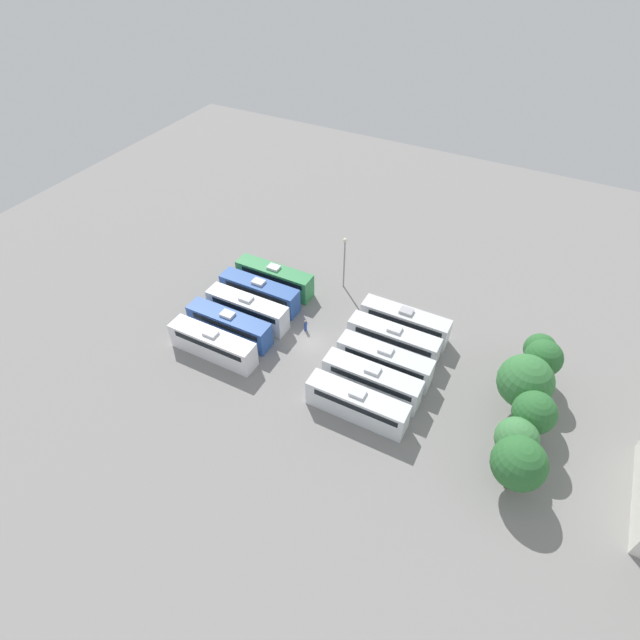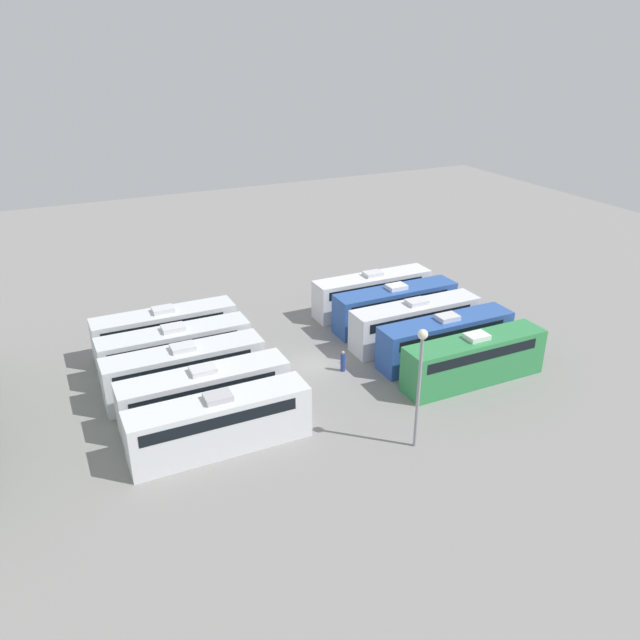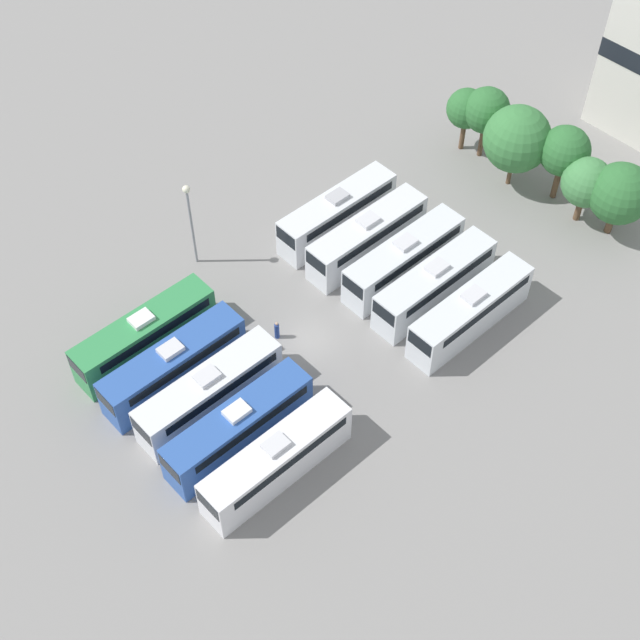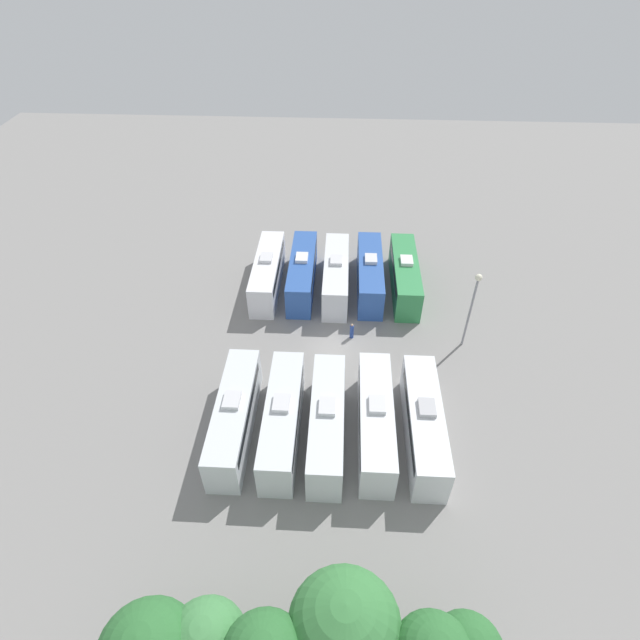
{
  "view_description": "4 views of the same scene",
  "coord_description": "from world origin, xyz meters",
  "px_view_note": "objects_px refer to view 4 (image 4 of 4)",
  "views": [
    {
      "loc": [
        37.27,
        20.88,
        43.27
      ],
      "look_at": [
        -1.16,
        0.67,
        3.19
      ],
      "focal_mm": 28.0,
      "sensor_mm": 36.0,
      "label": 1
    },
    {
      "loc": [
        -37.55,
        17.36,
        22.64
      ],
      "look_at": [
        0.99,
        -1.1,
        3.14
      ],
      "focal_mm": 35.0,
      "sensor_mm": 36.0,
      "label": 2
    },
    {
      "loc": [
        30.68,
        -27.12,
        50.77
      ],
      "look_at": [
        0.77,
        0.3,
        2.53
      ],
      "focal_mm": 50.0,
      "sensor_mm": 36.0,
      "label": 3
    },
    {
      "loc": [
        -0.51,
        32.49,
        31.63
      ],
      "look_at": [
        1.16,
        -0.5,
        3.02
      ],
      "focal_mm": 28.0,
      "sensor_mm": 36.0,
      "label": 4
    }
  ],
  "objects_px": {
    "bus_1": "(370,273)",
    "worker_person": "(352,331)",
    "bus_3": "(302,272)",
    "bus_7": "(327,422)",
    "bus_2": "(336,274)",
    "bus_8": "(282,418)",
    "bus_9": "(234,415)",
    "bus_5": "(424,423)",
    "tree_2": "(344,627)",
    "bus_6": "(376,420)",
    "light_pole": "(473,299)",
    "bus_0": "(405,275)",
    "bus_4": "(268,272)"
  },
  "relations": [
    {
      "from": "bus_0",
      "to": "bus_5",
      "type": "distance_m",
      "value": 18.68
    },
    {
      "from": "bus_0",
      "to": "tree_2",
      "type": "xyz_separation_m",
      "value": [
        5.81,
        33.33,
        2.85
      ]
    },
    {
      "from": "bus_6",
      "to": "worker_person",
      "type": "relative_size",
      "value": 6.66
    },
    {
      "from": "bus_1",
      "to": "bus_3",
      "type": "relative_size",
      "value": 1.0
    },
    {
      "from": "bus_3",
      "to": "bus_9",
      "type": "relative_size",
      "value": 1.0
    },
    {
      "from": "bus_0",
      "to": "bus_9",
      "type": "relative_size",
      "value": 1.0
    },
    {
      "from": "tree_2",
      "to": "bus_5",
      "type": "bearing_deg",
      "value": -111.47
    },
    {
      "from": "bus_0",
      "to": "bus_6",
      "type": "bearing_deg",
      "value": 79.05
    },
    {
      "from": "bus_6",
      "to": "bus_9",
      "type": "xyz_separation_m",
      "value": [
        10.54,
        0.13,
        0.0
      ]
    },
    {
      "from": "bus_0",
      "to": "bus_1",
      "type": "relative_size",
      "value": 1.0
    },
    {
      "from": "bus_6",
      "to": "bus_8",
      "type": "distance_m",
      "value": 6.93
    },
    {
      "from": "bus_3",
      "to": "bus_7",
      "type": "bearing_deg",
      "value": 99.92
    },
    {
      "from": "bus_5",
      "to": "light_pole",
      "type": "bearing_deg",
      "value": -114.44
    },
    {
      "from": "bus_1",
      "to": "bus_8",
      "type": "height_order",
      "value": "same"
    },
    {
      "from": "bus_2",
      "to": "worker_person",
      "type": "bearing_deg",
      "value": 102.85
    },
    {
      "from": "bus_4",
      "to": "light_pole",
      "type": "relative_size",
      "value": 1.4
    },
    {
      "from": "bus_9",
      "to": "tree_2",
      "type": "height_order",
      "value": "tree_2"
    },
    {
      "from": "bus_4",
      "to": "tree_2",
      "type": "relative_size",
      "value": 1.45
    },
    {
      "from": "bus_0",
      "to": "bus_8",
      "type": "xyz_separation_m",
      "value": [
        10.52,
        18.8,
        0.0
      ]
    },
    {
      "from": "bus_0",
      "to": "worker_person",
      "type": "distance_m",
      "value": 9.41
    },
    {
      "from": "tree_2",
      "to": "bus_4",
      "type": "bearing_deg",
      "value": -76.01
    },
    {
      "from": "bus_4",
      "to": "bus_8",
      "type": "relative_size",
      "value": 1.0
    },
    {
      "from": "bus_1",
      "to": "bus_5",
      "type": "relative_size",
      "value": 1.0
    },
    {
      "from": "light_pole",
      "to": "tree_2",
      "type": "bearing_deg",
      "value": 67.26
    },
    {
      "from": "bus_5",
      "to": "bus_8",
      "type": "xyz_separation_m",
      "value": [
        10.47,
        0.12,
        0.0
      ]
    },
    {
      "from": "bus_4",
      "to": "light_pole",
      "type": "height_order",
      "value": "light_pole"
    },
    {
      "from": "worker_person",
      "to": "bus_8",
      "type": "bearing_deg",
      "value": 65.06
    },
    {
      "from": "bus_3",
      "to": "light_pole",
      "type": "xyz_separation_m",
      "value": [
        -15.29,
        8.02,
        3.43
      ]
    },
    {
      "from": "bus_6",
      "to": "bus_1",
      "type": "bearing_deg",
      "value": -90.11
    },
    {
      "from": "bus_3",
      "to": "bus_9",
      "type": "height_order",
      "value": "same"
    },
    {
      "from": "bus_1",
      "to": "worker_person",
      "type": "xyz_separation_m",
      "value": [
        1.79,
        7.78,
        -1.1
      ]
    },
    {
      "from": "bus_7",
      "to": "worker_person",
      "type": "relative_size",
      "value": 6.66
    },
    {
      "from": "bus_6",
      "to": "bus_8",
      "type": "bearing_deg",
      "value": 1.87
    },
    {
      "from": "bus_4",
      "to": "light_pole",
      "type": "xyz_separation_m",
      "value": [
        -18.85,
        7.82,
        3.43
      ]
    },
    {
      "from": "bus_3",
      "to": "bus_5",
      "type": "bearing_deg",
      "value": 119.25
    },
    {
      "from": "bus_2",
      "to": "bus_9",
      "type": "distance_m",
      "value": 19.71
    },
    {
      "from": "bus_3",
      "to": "bus_9",
      "type": "xyz_separation_m",
      "value": [
        3.63,
        18.69,
        0.0
      ]
    },
    {
      "from": "bus_5",
      "to": "bus_8",
      "type": "bearing_deg",
      "value": 0.64
    },
    {
      "from": "bus_1",
      "to": "bus_5",
      "type": "height_order",
      "value": "same"
    },
    {
      "from": "bus_6",
      "to": "worker_person",
      "type": "distance_m",
      "value": 11.1
    },
    {
      "from": "worker_person",
      "to": "tree_2",
      "type": "height_order",
      "value": "tree_2"
    },
    {
      "from": "bus_3",
      "to": "bus_7",
      "type": "relative_size",
      "value": 1.0
    },
    {
      "from": "bus_0",
      "to": "bus_9",
      "type": "xyz_separation_m",
      "value": [
        14.13,
        18.71,
        0.0
      ]
    },
    {
      "from": "bus_3",
      "to": "bus_8",
      "type": "bearing_deg",
      "value": 89.95
    },
    {
      "from": "bus_0",
      "to": "bus_8",
      "type": "height_order",
      "value": "same"
    },
    {
      "from": "bus_2",
      "to": "bus_9",
      "type": "bearing_deg",
      "value": 68.83
    },
    {
      "from": "bus_7",
      "to": "tree_2",
      "type": "bearing_deg",
      "value": 95.48
    },
    {
      "from": "bus_0",
      "to": "bus_4",
      "type": "bearing_deg",
      "value": 0.91
    },
    {
      "from": "bus_2",
      "to": "bus_5",
      "type": "relative_size",
      "value": 1.0
    },
    {
      "from": "bus_7",
      "to": "bus_8",
      "type": "height_order",
      "value": "same"
    }
  ]
}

